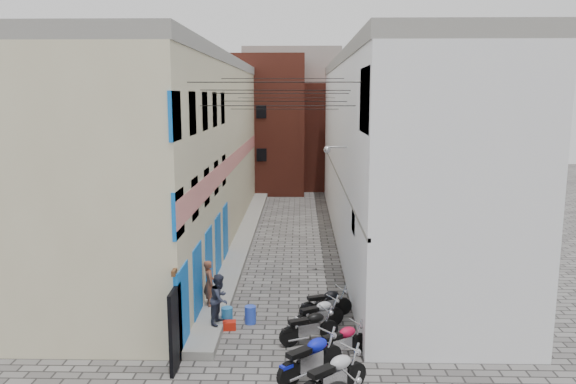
# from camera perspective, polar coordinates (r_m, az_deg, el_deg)

# --- Properties ---
(ground) EXTENTS (90.00, 90.00, 0.00)m
(ground) POSITION_cam_1_polar(r_m,az_deg,el_deg) (15.91, -1.60, -16.84)
(ground) COLOR #53504E
(ground) RESTS_ON ground
(plinth) EXTENTS (0.90, 26.00, 0.25)m
(plinth) POSITION_cam_1_polar(r_m,az_deg,el_deg) (28.23, -4.44, -4.60)
(plinth) COLOR gray
(plinth) RESTS_ON ground
(building_left) EXTENTS (5.10, 27.00, 9.00)m
(building_left) POSITION_cam_1_polar(r_m,az_deg,el_deg) (27.88, -10.59, 4.21)
(building_left) COLOR beige
(building_left) RESTS_ON ground
(building_right) EXTENTS (5.94, 26.00, 9.00)m
(building_right) POSITION_cam_1_polar(r_m,az_deg,el_deg) (27.65, 10.16, 4.20)
(building_right) COLOR white
(building_right) RESTS_ON ground
(building_far_brick_left) EXTENTS (6.00, 6.00, 10.00)m
(building_far_brick_left) POSITION_cam_1_polar(r_m,az_deg,el_deg) (42.35, -2.44, 6.91)
(building_far_brick_left) COLOR maroon
(building_far_brick_left) RESTS_ON ground
(building_far_brick_right) EXTENTS (5.00, 6.00, 8.00)m
(building_far_brick_right) POSITION_cam_1_polar(r_m,az_deg,el_deg) (44.37, 4.23, 5.73)
(building_far_brick_right) COLOR maroon
(building_far_brick_right) RESTS_ON ground
(building_far_concrete) EXTENTS (8.00, 5.00, 11.00)m
(building_far_concrete) POSITION_cam_1_polar(r_m,az_deg,el_deg) (48.24, 0.41, 7.87)
(building_far_concrete) COLOR gray
(building_far_concrete) RESTS_ON ground
(far_shopfront) EXTENTS (2.00, 0.30, 2.40)m
(far_shopfront) POSITION_cam_1_polar(r_m,az_deg,el_deg) (39.86, 0.21, 1.25)
(far_shopfront) COLOR black
(far_shopfront) RESTS_ON ground
(overhead_wires) EXTENTS (5.80, 13.02, 1.32)m
(overhead_wires) POSITION_cam_1_polar(r_m,az_deg,el_deg) (21.86, -0.67, 9.78)
(overhead_wires) COLOR black
(overhead_wires) RESTS_ON ground
(motorcycle_b) EXTENTS (2.05, 1.90, 1.23)m
(motorcycle_b) POSITION_cam_1_polar(r_m,az_deg,el_deg) (14.02, 4.65, -17.94)
(motorcycle_b) COLOR #AEAEB3
(motorcycle_b) RESTS_ON ground
(motorcycle_c) EXTENTS (2.04, 1.91, 1.23)m
(motorcycle_c) POSITION_cam_1_polar(r_m,az_deg,el_deg) (14.84, 2.31, -16.25)
(motorcycle_c) COLOR #0C16BF
(motorcycle_c) RESTS_ON ground
(motorcycle_d) EXTENTS (1.79, 1.41, 1.02)m
(motorcycle_d) POSITION_cam_1_polar(r_m,az_deg,el_deg) (15.99, 5.50, -14.71)
(motorcycle_d) COLOR red
(motorcycle_d) RESTS_ON ground
(motorcycle_e) EXTENTS (1.94, 1.30, 1.08)m
(motorcycle_e) POSITION_cam_1_polar(r_m,az_deg,el_deg) (16.77, 2.18, -13.36)
(motorcycle_e) COLOR black
(motorcycle_e) RESTS_ON ground
(motorcycle_f) EXTENTS (1.84, 1.39, 1.04)m
(motorcycle_f) POSITION_cam_1_polar(r_m,az_deg,el_deg) (17.69, 3.13, -12.17)
(motorcycle_f) COLOR silver
(motorcycle_f) RESTS_ON ground
(motorcycle_g) EXTENTS (1.90, 1.15, 1.05)m
(motorcycle_g) POSITION_cam_1_polar(r_m,az_deg,el_deg) (18.60, 3.87, -11.03)
(motorcycle_g) COLOR black
(motorcycle_g) RESTS_ON ground
(person_a) EXTENTS (0.52, 0.64, 1.53)m
(person_a) POSITION_cam_1_polar(r_m,az_deg,el_deg) (18.95, -8.00, -9.13)
(person_a) COLOR brown
(person_a) RESTS_ON plinth
(person_b) EXTENTS (0.76, 0.88, 1.55)m
(person_b) POSITION_cam_1_polar(r_m,az_deg,el_deg) (17.50, -6.95, -10.71)
(person_b) COLOR #2B2F41
(person_b) RESTS_ON plinth
(water_jug_near) EXTENTS (0.48, 0.48, 0.57)m
(water_jug_near) POSITION_cam_1_polar(r_m,az_deg,el_deg) (18.15, -6.22, -12.43)
(water_jug_near) COLOR #2576BB
(water_jug_near) RESTS_ON ground
(water_jug_far) EXTENTS (0.43, 0.43, 0.56)m
(water_jug_far) POSITION_cam_1_polar(r_m,az_deg,el_deg) (18.20, -3.84, -12.34)
(water_jug_far) COLOR blue
(water_jug_far) RESTS_ON ground
(red_crate) EXTENTS (0.44, 0.35, 0.26)m
(red_crate) POSITION_cam_1_polar(r_m,az_deg,el_deg) (17.88, -5.98, -13.32)
(red_crate) COLOR red
(red_crate) RESTS_ON ground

